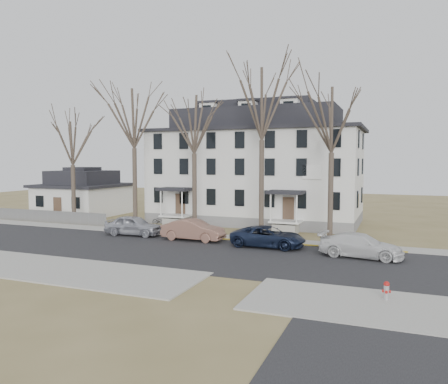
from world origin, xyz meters
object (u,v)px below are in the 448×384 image
at_px(tree_mid_left, 194,120).
at_px(tree_bungalow, 72,140).
at_px(tree_center, 262,99).
at_px(car_tan, 193,230).
at_px(small_house, 83,195).
at_px(tree_mid_right, 332,115).
at_px(bicycle_left, 160,221).
at_px(fire_hydrant, 386,291).
at_px(tree_far_left, 134,114).
at_px(boarding_house, 256,168).
at_px(car_white, 361,246).
at_px(car_silver, 134,226).
at_px(car_navy, 268,237).

relative_size(tree_mid_left, tree_bungalow, 1.18).
relative_size(tree_center, car_tan, 3.01).
relative_size(small_house, tree_mid_right, 0.68).
relative_size(car_tan, bicycle_left, 2.76).
xyz_separation_m(tree_mid_right, fire_hydrant, (4.37, -13.70, -9.16)).
distance_m(tree_far_left, tree_mid_right, 17.52).
bearing_deg(car_tan, tree_bungalow, 75.97).
xyz_separation_m(boarding_house, car_white, (11.16, -13.38, -4.63)).
bearing_deg(small_house, tree_bungalow, -57.16).
height_order(car_tan, car_white, car_tan).
xyz_separation_m(small_house, car_white, (31.16, -11.42, -1.50)).
height_order(car_silver, fire_hydrant, car_silver).
bearing_deg(fire_hydrant, car_navy, 130.51).
bearing_deg(tree_far_left, tree_mid_right, 0.00).
height_order(small_house, bicycle_left, small_house).
relative_size(car_navy, fire_hydrant, 5.98).
bearing_deg(tree_mid_left, tree_far_left, 180.00).
height_order(tree_center, car_tan, tree_center).
bearing_deg(car_silver, tree_bungalow, 65.29).
bearing_deg(car_tan, tree_center, -47.83).
height_order(car_tan, fire_hydrant, car_tan).
xyz_separation_m(tree_center, fire_hydrant, (9.87, -13.70, -10.64)).
height_order(boarding_house, small_house, boarding_house).
xyz_separation_m(boarding_house, car_silver, (-6.81, -11.78, -4.56)).
bearing_deg(fire_hydrant, tree_far_left, 147.94).
distance_m(tree_far_left, fire_hydrant, 27.64).
distance_m(tree_center, tree_bungalow, 19.23).
height_order(tree_mid_left, tree_center, tree_center).
relative_size(tree_bungalow, car_silver, 2.25).
distance_m(small_house, fire_hydrant, 38.46).
distance_m(tree_mid_right, car_navy, 10.51).
distance_m(car_tan, fire_hydrant, 17.28).
height_order(tree_bungalow, bicycle_left, tree_bungalow).
height_order(small_house, tree_bungalow, tree_bungalow).
bearing_deg(tree_center, small_house, 164.92).
bearing_deg(boarding_house, car_tan, -96.22).
bearing_deg(tree_center, tree_far_left, 180.00).
bearing_deg(car_tan, fire_hydrant, -124.29).
xyz_separation_m(car_tan, car_white, (12.46, -1.40, -0.05)).
height_order(tree_far_left, tree_mid_left, tree_far_left).
height_order(tree_far_left, fire_hydrant, tree_far_left).
distance_m(boarding_house, tree_center, 10.39).
height_order(boarding_house, tree_mid_left, tree_mid_left).
distance_m(tree_mid_right, tree_bungalow, 24.54).
bearing_deg(bicycle_left, tree_bungalow, 109.87).
height_order(tree_far_left, bicycle_left, tree_far_left).
bearing_deg(boarding_house, small_house, -174.41).
bearing_deg(tree_center, bicycle_left, 170.54).
relative_size(car_tan, car_navy, 0.93).
bearing_deg(tree_mid_left, car_silver, -136.40).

